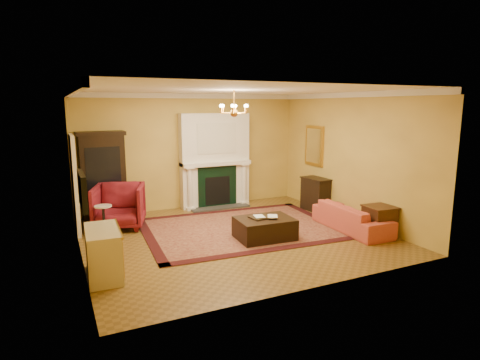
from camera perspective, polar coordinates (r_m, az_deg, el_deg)
floor at (r=8.53m, az=-0.81°, el=-7.96°), size 6.00×5.50×0.02m
ceiling at (r=8.09m, az=-0.86°, el=12.76°), size 6.00×5.50×0.02m
wall_back at (r=10.73m, az=-6.93°, el=4.05°), size 6.00×0.02×3.00m
wall_front at (r=5.81m, az=10.46°, el=-1.50°), size 6.00×0.02×3.00m
wall_left at (r=7.47m, az=-22.37°, el=0.54°), size 0.02×5.50×3.00m
wall_right at (r=9.79m, az=15.45°, el=3.14°), size 0.02×5.50×3.00m
fireplace at (r=10.80m, az=-3.56°, el=2.52°), size 1.90×0.70×2.50m
crown_molding at (r=8.97m, az=-3.43°, el=12.08°), size 6.00×5.50×0.12m
doorway at (r=9.23m, az=-22.40°, el=-0.57°), size 0.08×1.05×2.10m
tv_panel at (r=6.91m, az=-21.48°, el=-1.42°), size 0.09×0.95×0.58m
gilt_mirror at (r=10.85m, az=10.51°, el=4.82°), size 0.06×0.76×1.05m
chandelier at (r=8.09m, az=-0.85°, el=9.92°), size 0.63×0.55×0.53m
oriental_rug at (r=9.00m, az=0.18°, el=-6.83°), size 4.41×3.42×0.02m
china_cabinet at (r=10.06m, az=-18.92°, el=0.29°), size 1.02×0.50×2.01m
wingback_armchair at (r=9.33m, az=-16.82°, el=-3.28°), size 1.30×1.26×1.08m
pedestal_table at (r=8.91m, az=-18.81°, el=-5.15°), size 0.36×0.36×0.64m
commode at (r=6.82m, az=-18.88°, el=-9.79°), size 0.54×1.07×0.78m
coral_sofa at (r=9.13m, az=15.63°, el=-4.55°), size 0.63×1.97×0.76m
end_table at (r=8.88m, az=19.19°, el=-5.66°), size 0.57×0.57×0.62m
console_table at (r=10.61m, az=10.73°, el=-2.08°), size 0.48×0.77×0.83m
leather_ottoman at (r=8.27m, az=3.51°, el=-6.86°), size 1.18×0.89×0.42m
ottoman_tray at (r=8.22m, az=3.01°, el=-5.31°), size 0.48×0.40×0.03m
book_a at (r=8.11m, az=2.10°, el=-4.47°), size 0.20×0.06×0.26m
book_b at (r=8.17m, az=3.97°, el=-4.34°), size 0.18×0.11×0.27m
topiary_left at (r=10.50m, az=-6.82°, el=3.58°), size 0.14×0.14×0.38m
topiary_right at (r=11.01m, az=0.03°, el=4.21°), size 0.17×0.17×0.46m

